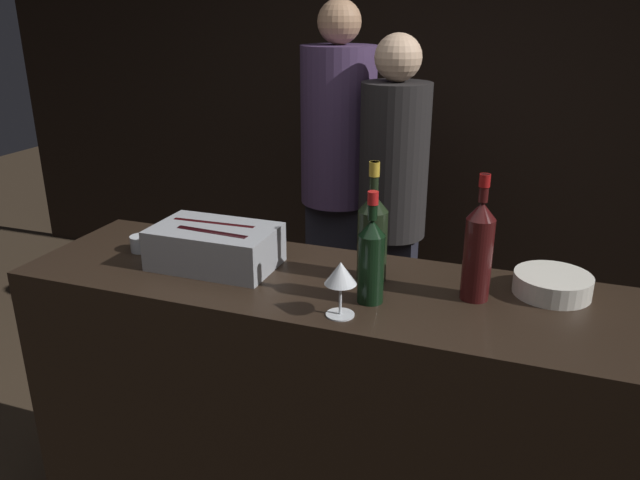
{
  "coord_description": "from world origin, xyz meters",
  "views": [
    {
      "loc": [
        0.6,
        -1.32,
        1.81
      ],
      "look_at": [
        0.0,
        0.3,
        1.16
      ],
      "focal_mm": 35.0,
      "sensor_mm": 36.0,
      "label": 1
    }
  ],
  "objects_px": {
    "bowl_white": "(552,284)",
    "candle_votive": "(141,243)",
    "ice_bin_with_bottles": "(215,245)",
    "red_wine_bottle_tall": "(478,249)",
    "person_blond_tee": "(338,169)",
    "wine_glass": "(341,275)",
    "red_wine_bottle_burgundy": "(371,258)",
    "champagne_bottle": "(372,234)",
    "person_in_hoodie": "(392,198)"
  },
  "relations": [
    {
      "from": "bowl_white",
      "to": "champagne_bottle",
      "type": "relative_size",
      "value": 0.6
    },
    {
      "from": "person_in_hoodie",
      "to": "ice_bin_with_bottles",
      "type": "bearing_deg",
      "value": 45.04
    },
    {
      "from": "champagne_bottle",
      "to": "person_in_hoodie",
      "type": "bearing_deg",
      "value": 100.46
    },
    {
      "from": "ice_bin_with_bottles",
      "to": "red_wine_bottle_burgundy",
      "type": "xyz_separation_m",
      "value": [
        0.53,
        -0.08,
        0.06
      ]
    },
    {
      "from": "wine_glass",
      "to": "person_in_hoodie",
      "type": "height_order",
      "value": "person_in_hoodie"
    },
    {
      "from": "red_wine_bottle_tall",
      "to": "person_in_hoodie",
      "type": "bearing_deg",
      "value": 114.27
    },
    {
      "from": "wine_glass",
      "to": "red_wine_bottle_burgundy",
      "type": "distance_m",
      "value": 0.12
    },
    {
      "from": "candle_votive",
      "to": "person_blond_tee",
      "type": "distance_m",
      "value": 1.35
    },
    {
      "from": "candle_votive",
      "to": "wine_glass",
      "type": "bearing_deg",
      "value": -15.55
    },
    {
      "from": "candle_votive",
      "to": "person_in_hoodie",
      "type": "relative_size",
      "value": 0.04
    },
    {
      "from": "red_wine_bottle_burgundy",
      "to": "red_wine_bottle_tall",
      "type": "height_order",
      "value": "red_wine_bottle_tall"
    },
    {
      "from": "ice_bin_with_bottles",
      "to": "champagne_bottle",
      "type": "bearing_deg",
      "value": 7.67
    },
    {
      "from": "wine_glass",
      "to": "red_wine_bottle_burgundy",
      "type": "bearing_deg",
      "value": 65.05
    },
    {
      "from": "ice_bin_with_bottles",
      "to": "candle_votive",
      "type": "distance_m",
      "value": 0.3
    },
    {
      "from": "ice_bin_with_bottles",
      "to": "bowl_white",
      "type": "bearing_deg",
      "value": 8.02
    },
    {
      "from": "person_in_hoodie",
      "to": "person_blond_tee",
      "type": "relative_size",
      "value": 0.92
    },
    {
      "from": "champagne_bottle",
      "to": "person_blond_tee",
      "type": "distance_m",
      "value": 1.4
    },
    {
      "from": "ice_bin_with_bottles",
      "to": "person_blond_tee",
      "type": "bearing_deg",
      "value": 91.87
    },
    {
      "from": "wine_glass",
      "to": "person_blond_tee",
      "type": "xyz_separation_m",
      "value": [
        -0.52,
        1.54,
        -0.12
      ]
    },
    {
      "from": "champagne_bottle",
      "to": "red_wine_bottle_tall",
      "type": "distance_m",
      "value": 0.31
    },
    {
      "from": "ice_bin_with_bottles",
      "to": "bowl_white",
      "type": "relative_size",
      "value": 1.76
    },
    {
      "from": "ice_bin_with_bottles",
      "to": "champagne_bottle",
      "type": "xyz_separation_m",
      "value": [
        0.49,
        0.07,
        0.07
      ]
    },
    {
      "from": "bowl_white",
      "to": "ice_bin_with_bottles",
      "type": "bearing_deg",
      "value": -171.98
    },
    {
      "from": "champagne_bottle",
      "to": "red_wine_bottle_tall",
      "type": "height_order",
      "value": "champagne_bottle"
    },
    {
      "from": "candle_votive",
      "to": "red_wine_bottle_tall",
      "type": "xyz_separation_m",
      "value": [
        1.09,
        0.01,
        0.12
      ]
    },
    {
      "from": "bowl_white",
      "to": "wine_glass",
      "type": "xyz_separation_m",
      "value": [
        -0.53,
        -0.33,
        0.08
      ]
    },
    {
      "from": "ice_bin_with_bottles",
      "to": "red_wine_bottle_burgundy",
      "type": "height_order",
      "value": "red_wine_bottle_burgundy"
    },
    {
      "from": "ice_bin_with_bottles",
      "to": "red_wine_bottle_burgundy",
      "type": "relative_size",
      "value": 1.21
    },
    {
      "from": "red_wine_bottle_tall",
      "to": "person_blond_tee",
      "type": "xyz_separation_m",
      "value": [
        -0.84,
        1.31,
        -0.15
      ]
    },
    {
      "from": "bowl_white",
      "to": "red_wine_bottle_burgundy",
      "type": "distance_m",
      "value": 0.53
    },
    {
      "from": "candle_votive",
      "to": "red_wine_bottle_burgundy",
      "type": "xyz_separation_m",
      "value": [
        0.82,
        -0.11,
        0.1
      ]
    },
    {
      "from": "ice_bin_with_bottles",
      "to": "red_wine_bottle_tall",
      "type": "relative_size",
      "value": 1.07
    },
    {
      "from": "bowl_white",
      "to": "candle_votive",
      "type": "relative_size",
      "value": 2.98
    },
    {
      "from": "wine_glass",
      "to": "red_wine_bottle_tall",
      "type": "relative_size",
      "value": 0.43
    },
    {
      "from": "ice_bin_with_bottles",
      "to": "champagne_bottle",
      "type": "height_order",
      "value": "champagne_bottle"
    },
    {
      "from": "candle_votive",
      "to": "person_blond_tee",
      "type": "xyz_separation_m",
      "value": [
        0.25,
        1.32,
        -0.03
      ]
    },
    {
      "from": "bowl_white",
      "to": "candle_votive",
      "type": "height_order",
      "value": "bowl_white"
    },
    {
      "from": "bowl_white",
      "to": "champagne_bottle",
      "type": "bearing_deg",
      "value": -171.64
    },
    {
      "from": "red_wine_bottle_tall",
      "to": "person_in_hoodie",
      "type": "relative_size",
      "value": 0.21
    },
    {
      "from": "ice_bin_with_bottles",
      "to": "person_in_hoodie",
      "type": "bearing_deg",
      "value": 76.26
    },
    {
      "from": "red_wine_bottle_tall",
      "to": "person_blond_tee",
      "type": "bearing_deg",
      "value": 122.78
    },
    {
      "from": "red_wine_bottle_burgundy",
      "to": "person_blond_tee",
      "type": "relative_size",
      "value": 0.17
    },
    {
      "from": "bowl_white",
      "to": "champagne_bottle",
      "type": "height_order",
      "value": "champagne_bottle"
    },
    {
      "from": "bowl_white",
      "to": "red_wine_bottle_burgundy",
      "type": "xyz_separation_m",
      "value": [
        -0.47,
        -0.22,
        0.1
      ]
    },
    {
      "from": "ice_bin_with_bottles",
      "to": "person_blond_tee",
      "type": "xyz_separation_m",
      "value": [
        -0.04,
        1.35,
        -0.07
      ]
    },
    {
      "from": "person_blond_tee",
      "to": "ice_bin_with_bottles",
      "type": "bearing_deg",
      "value": 117.96
    },
    {
      "from": "candle_votive",
      "to": "champagne_bottle",
      "type": "distance_m",
      "value": 0.8
    },
    {
      "from": "bowl_white",
      "to": "candle_votive",
      "type": "bearing_deg",
      "value": -174.87
    },
    {
      "from": "bowl_white",
      "to": "wine_glass",
      "type": "height_order",
      "value": "wine_glass"
    },
    {
      "from": "candle_votive",
      "to": "person_blond_tee",
      "type": "bearing_deg",
      "value": 79.24
    }
  ]
}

